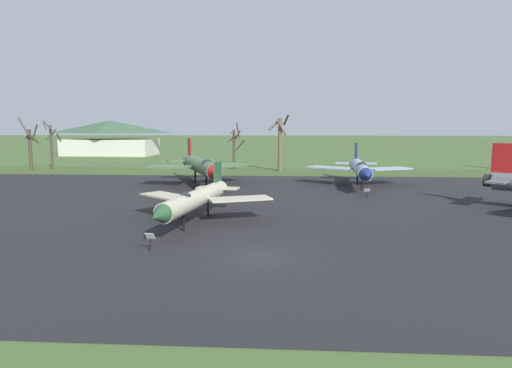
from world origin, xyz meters
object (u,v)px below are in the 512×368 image
object	(u,v)px
info_placard_rear_center	(150,240)
jet_fighter_rear_left	(360,168)
jet_fighter_front_left	(201,165)
jet_fighter_rear_center	(196,199)
info_placard_front_left	(217,192)
info_placard_rear_left	(367,192)
visitor_building	(110,138)

from	to	relation	value
info_placard_rear_center	jet_fighter_rear_left	distance (m)	32.59
jet_fighter_front_left	info_placard_rear_center	bearing A→B (deg)	-85.42
jet_fighter_rear_left	jet_fighter_rear_center	bearing A→B (deg)	-126.56
info_placard_front_left	jet_fighter_rear_left	world-z (taller)	jet_fighter_rear_left
jet_fighter_rear_left	info_placard_rear_left	bearing A→B (deg)	-94.54
info_placard_front_left	visitor_building	world-z (taller)	visitor_building
info_placard_rear_left	jet_fighter_rear_left	bearing A→B (deg)	85.46
jet_fighter_front_left	info_placard_front_left	xyz separation A→B (m)	(3.14, -8.11, -1.92)
jet_fighter_rear_center	visitor_building	world-z (taller)	visitor_building
info_placard_rear_left	jet_fighter_rear_center	bearing A→B (deg)	-139.21
jet_fighter_rear_left	visitor_building	size ratio (longest dim) A/B	0.71
info_placard_rear_left	visitor_building	bearing A→B (deg)	129.34
info_placard_rear_center	jet_fighter_rear_left	size ratio (longest dim) A/B	0.07
info_placard_front_left	jet_fighter_rear_center	size ratio (longest dim) A/B	0.07
jet_fighter_front_left	info_placard_rear_center	world-z (taller)	jet_fighter_front_left
jet_fighter_front_left	visitor_building	bearing A→B (deg)	120.85
jet_fighter_rear_left	visitor_building	distance (m)	74.30
info_placard_front_left	jet_fighter_rear_left	distance (m)	17.99
jet_fighter_front_left	jet_fighter_rear_center	size ratio (longest dim) A/B	1.27
jet_fighter_rear_center	info_placard_rear_left	distance (m)	19.52
info_placard_rear_center	jet_fighter_rear_left	world-z (taller)	jet_fighter_rear_left
info_placard_front_left	info_placard_rear_center	world-z (taller)	info_placard_rear_center
jet_fighter_rear_center	info_placard_rear_center	size ratio (longest dim) A/B	11.85
jet_fighter_rear_center	visitor_building	xyz separation A→B (m)	(-35.88, 74.50, 2.34)
info_placard_rear_center	visitor_building	distance (m)	88.90
jet_fighter_rear_center	jet_fighter_front_left	bearing A→B (deg)	99.54
info_placard_front_left	info_placard_rear_left	bearing A→B (deg)	2.89
jet_fighter_front_left	jet_fighter_rear_center	bearing A→B (deg)	-80.46
jet_fighter_rear_center	info_placard_rear_center	bearing A→B (deg)	-99.25
jet_fighter_front_left	info_placard_front_left	world-z (taller)	jet_fighter_front_left
info_placard_front_left	info_placard_rear_center	xyz separation A→B (m)	(-0.95, -19.24, 0.12)
jet_fighter_front_left	info_placard_rear_center	size ratio (longest dim) A/B	15.06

